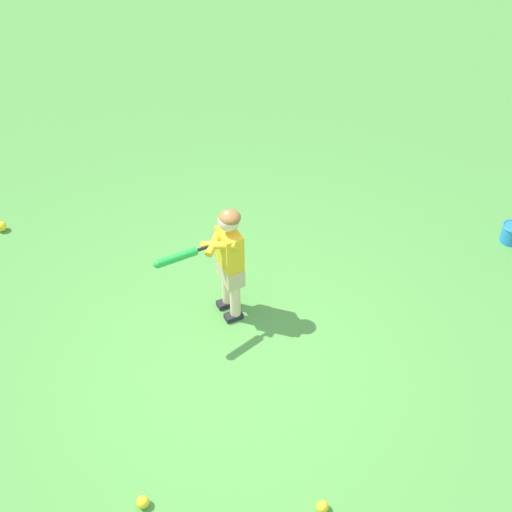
{
  "coord_description": "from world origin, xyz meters",
  "views": [
    {
      "loc": [
        2.56,
        -2.34,
        4.18
      ],
      "look_at": [
        -0.46,
        0.7,
        0.45
      ],
      "focal_mm": 46.88,
      "sensor_mm": 36.0,
      "label": 1
    }
  ],
  "objects": [
    {
      "name": "child_batter",
      "position": [
        -0.47,
        0.37,
        0.65
      ],
      "size": [
        0.31,
        0.78,
        1.08
      ],
      "color": "#232328",
      "rests_on": "ground"
    },
    {
      "name": "toy_bucket",
      "position": [
        0.77,
        2.98,
        0.1
      ],
      "size": [
        0.22,
        0.22,
        0.19
      ],
      "color": "#2884DB",
      "rests_on": "ground"
    },
    {
      "name": "play_ball_behind_batter",
      "position": [
        0.43,
        -1.26,
        0.04
      ],
      "size": [
        0.09,
        0.09,
        0.09
      ],
      "primitive_type": "sphere",
      "color": "yellow",
      "rests_on": "ground"
    },
    {
      "name": "ground_plane",
      "position": [
        0.0,
        0.0,
        0.0
      ],
      "size": [
        40.0,
        40.0,
        0.0
      ],
      "primitive_type": "plane",
      "color": "#519942"
    },
    {
      "name": "play_ball_far_left",
      "position": [
        1.3,
        -0.45,
        0.04
      ],
      "size": [
        0.08,
        0.08,
        0.08
      ],
      "primitive_type": "sphere",
      "color": "yellow",
      "rests_on": "ground"
    },
    {
      "name": "play_ball_center_lawn",
      "position": [
        -2.89,
        -0.45,
        0.05
      ],
      "size": [
        0.1,
        0.1,
        0.1
      ],
      "primitive_type": "sphere",
      "color": "yellow",
      "rests_on": "ground"
    }
  ]
}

